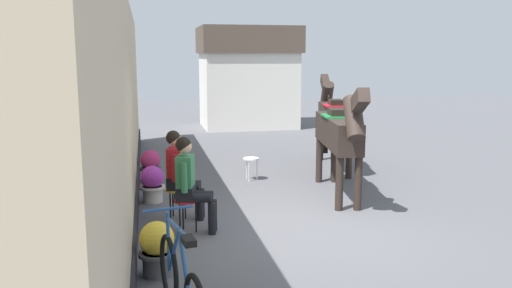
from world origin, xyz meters
TOP-DOWN VIEW (x-y plane):
  - ground_plane at (0.00, 3.00)m, footprint 40.00×40.00m
  - pub_facade_wall at (-2.55, 1.50)m, footprint 0.34×14.00m
  - distant_cottage at (1.40, 10.93)m, footprint 3.40×2.60m
  - seated_visitor_near at (-1.61, 0.03)m, footprint 0.61×0.48m
  - seated_visitor_far at (-1.71, 0.69)m, footprint 0.61×0.48m
  - saddled_horse_near at (1.15, 1.40)m, footprint 0.79×2.98m
  - saddled_horse_far at (1.94, 3.78)m, footprint 0.87×2.97m
  - flower_planter_nearest at (-2.12, -1.38)m, footprint 0.43×0.43m
  - flower_planter_inner_far at (-2.12, 1.74)m, footprint 0.43×0.43m
  - flower_planter_farthest at (-2.13, 3.30)m, footprint 0.43×0.43m
  - leaning_bicycle at (-1.93, -2.59)m, footprint 0.50×1.74m
  - spare_stool_white at (-0.13, 2.96)m, footprint 0.32×0.32m
  - satchel_bag at (-1.61, 1.73)m, footprint 0.29×0.27m

SIDE VIEW (x-z plane):
  - ground_plane at x=0.00m, z-range 0.00..0.00m
  - satchel_bag at x=-1.61m, z-range 0.00..0.20m
  - flower_planter_nearest at x=-2.12m, z-range 0.01..0.65m
  - flower_planter_inner_far at x=-2.12m, z-range 0.01..0.65m
  - flower_planter_farthest at x=-2.13m, z-range 0.01..0.65m
  - leaning_bicycle at x=-1.93m, z-range -0.11..0.91m
  - spare_stool_white at x=-0.13m, z-range 0.17..0.63m
  - seated_visitor_near at x=-1.61m, z-range 0.08..1.47m
  - seated_visitor_far at x=-1.71m, z-range 0.08..1.47m
  - saddled_horse_near at x=1.15m, z-range 0.13..2.19m
  - saddled_horse_far at x=1.94m, z-range 0.13..2.19m
  - pub_facade_wall at x=-2.55m, z-range -0.16..3.24m
  - distant_cottage at x=1.40m, z-range 0.05..3.55m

